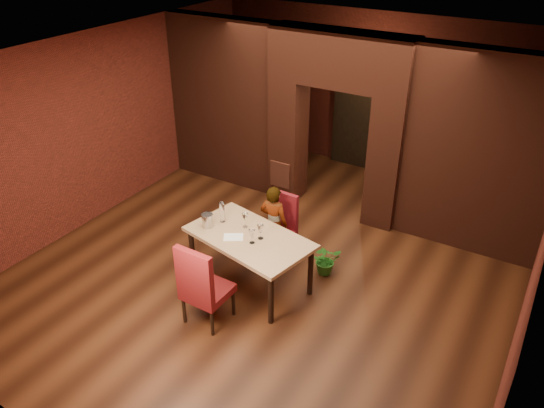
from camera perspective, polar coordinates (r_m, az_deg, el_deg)
The scene contains 25 objects.
floor at distance 8.44m, azimuth 0.62°, elevation -6.14°, with size 8.00×8.00×0.00m, color #412010.
ceiling at distance 7.06m, azimuth 0.76°, elevation 15.42°, with size 7.00×8.00×0.04m, color silver.
wall_back at distance 11.02m, azimuth 11.44°, elevation 11.46°, with size 7.00×0.04×3.20m, color maroon.
wall_front at distance 5.16m, azimuth -23.02°, elevation -13.61°, with size 7.00×0.04×3.20m, color maroon.
wall_left at distance 9.71m, azimuth -17.65°, elevation 8.15°, with size 0.04×8.00×3.20m, color maroon.
wall_right at distance 6.80m, azimuth 27.14°, elevation -3.39°, with size 0.04×8.00×3.20m, color maroon.
pillar_left at distance 9.81m, azimuth 1.77°, elevation 6.95°, with size 0.55×0.55×2.30m, color maroon.
pillar_right at distance 9.12m, azimuth 12.26°, elevation 4.43°, with size 0.55×0.55×2.30m, color maroon.
lintel at distance 8.90m, azimuth 7.46°, elevation 15.21°, with size 2.45×0.55×0.90m, color maroon.
wing_wall_left at distance 10.37m, azimuth -5.14°, elevation 10.77°, with size 2.27×0.35×3.20m, color maroon.
wing_wall_right at distance 8.66m, azimuth 21.37°, elevation 4.88°, with size 2.27×0.35×3.20m, color maroon.
vent_panel at distance 9.83m, azimuth 0.87°, elevation 3.16°, with size 0.40×0.03×0.50m, color brown.
rear_door at distance 11.27m, azimuth 9.14°, elevation 9.12°, with size 0.90×0.08×2.10m, color black.
rear_door_frame at distance 11.24m, azimuth 9.06°, elevation 9.06°, with size 1.02×0.04×2.22m, color black.
dining_table at distance 7.75m, azimuth -2.41°, elevation -6.05°, with size 1.78×1.00×0.84m, color tan.
chair_far at distance 8.30m, azimuth 0.60°, elevation -2.49°, with size 0.47×0.47×1.04m, color maroon.
chair_near at distance 7.06m, azimuth -7.00°, elevation -8.33°, with size 0.56×0.56×1.23m, color maroon.
person_seated at distance 8.17m, azimuth 0.18°, elevation -2.08°, with size 0.46×0.30×1.27m, color white.
wine_glass_a at distance 7.66m, azimuth -2.91°, elevation -1.74°, with size 0.09×0.09×0.23m, color white, non-canonical shape.
wine_glass_b at distance 7.39m, azimuth -1.24°, elevation -2.99°, with size 0.09×0.09×0.23m, color white, non-canonical shape.
wine_glass_c at distance 7.31m, azimuth -2.17°, elevation -3.50°, with size 0.09×0.09×0.21m, color white, non-canonical shape.
tasting_sheet at distance 7.50m, azimuth -4.17°, elevation -3.57°, with size 0.27×0.20×0.00m, color white.
wine_bucket at distance 7.73m, azimuth -6.95°, elevation -1.75°, with size 0.17×0.17×0.20m, color #B1B2B8.
water_bottle at distance 7.79m, azimuth -5.37°, elevation -0.84°, with size 0.08×0.08×0.33m, color white.
potted_plant at distance 8.10m, azimuth 5.83°, elevation -5.97°, with size 0.43×0.37×0.47m, color #24671C.
Camera 1 is at (3.43, -5.92, 4.94)m, focal length 35.00 mm.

